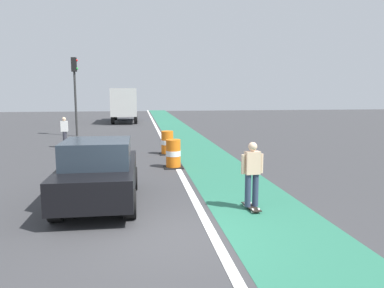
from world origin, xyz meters
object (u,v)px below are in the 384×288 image
(parked_sedan_nearest, at_px, (99,173))
(delivery_truck_down_block, at_px, (125,103))
(traffic_barrel_mid, at_px, (167,143))
(skateboarder_on_lane, at_px, (252,173))
(pedestrian_crossing, at_px, (65,131))
(traffic_light_corner, at_px, (75,83))
(traffic_barrel_front, at_px, (173,154))

(parked_sedan_nearest, xyz_separation_m, delivery_truck_down_block, (-0.26, 26.80, 1.01))
(parked_sedan_nearest, distance_m, traffic_barrel_mid, 7.85)
(skateboarder_on_lane, height_order, pedestrian_crossing, skateboarder_on_lane)
(traffic_barrel_mid, distance_m, traffic_light_corner, 10.07)
(parked_sedan_nearest, xyz_separation_m, traffic_barrel_mid, (2.35, 7.49, -0.30))
(skateboarder_on_lane, height_order, traffic_barrel_mid, skateboarder_on_lane)
(parked_sedan_nearest, height_order, traffic_light_corner, traffic_light_corner)
(skateboarder_on_lane, bearing_deg, traffic_light_corner, 112.32)
(delivery_truck_down_block, height_order, traffic_light_corner, traffic_light_corner)
(skateboarder_on_lane, xyz_separation_m, traffic_barrel_front, (-1.44, 5.35, -0.38))
(delivery_truck_down_block, xyz_separation_m, traffic_light_corner, (-2.73, -11.31, 1.65))
(skateboarder_on_lane, xyz_separation_m, traffic_barrel_mid, (-1.42, 8.49, -0.38))
(traffic_barrel_mid, relative_size, pedestrian_crossing, 0.68)
(parked_sedan_nearest, distance_m, traffic_light_corner, 16.00)
(traffic_barrel_mid, bearing_deg, parked_sedan_nearest, -107.46)
(pedestrian_crossing, bearing_deg, skateboarder_on_lane, -59.75)
(parked_sedan_nearest, bearing_deg, traffic_light_corner, 100.95)
(traffic_light_corner, bearing_deg, traffic_barrel_mid, -56.22)
(traffic_barrel_mid, height_order, delivery_truck_down_block, delivery_truck_down_block)
(skateboarder_on_lane, relative_size, pedestrian_crossing, 1.05)
(skateboarder_on_lane, distance_m, parked_sedan_nearest, 3.90)
(traffic_barrel_front, distance_m, traffic_light_corner, 12.70)
(delivery_truck_down_block, bearing_deg, parked_sedan_nearest, -89.44)
(traffic_light_corner, bearing_deg, skateboarder_on_lane, -67.68)
(traffic_barrel_front, relative_size, delivery_truck_down_block, 0.14)
(traffic_barrel_front, bearing_deg, traffic_light_corner, 115.59)
(traffic_barrel_mid, relative_size, traffic_light_corner, 0.21)
(traffic_barrel_mid, xyz_separation_m, delivery_truck_down_block, (-2.62, 19.31, 1.31))
(skateboarder_on_lane, distance_m, delivery_truck_down_block, 28.10)
(parked_sedan_nearest, relative_size, delivery_truck_down_block, 0.54)
(traffic_barrel_mid, bearing_deg, skateboarder_on_lane, -80.51)
(traffic_barrel_front, height_order, pedestrian_crossing, pedestrian_crossing)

